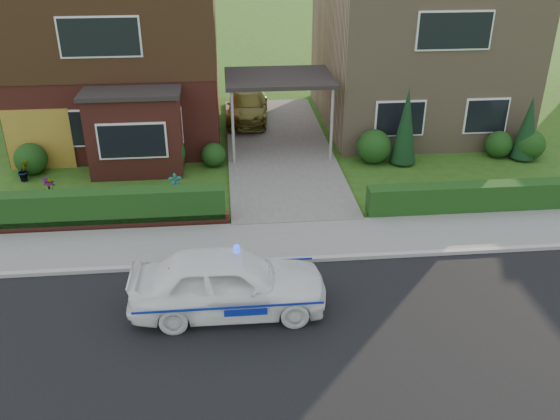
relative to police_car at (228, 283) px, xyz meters
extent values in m
plane|color=#274B14|center=(2.03, -1.20, -0.73)|extent=(120.00, 120.00, 0.00)
cube|color=black|center=(2.03, -1.20, -0.73)|extent=(60.00, 6.00, 0.02)
cube|color=#9E9993|center=(2.03, 1.85, -0.67)|extent=(60.00, 0.16, 0.12)
cube|color=slate|center=(2.03, 2.90, -0.68)|extent=(60.00, 2.00, 0.10)
cube|color=#666059|center=(2.03, 9.80, -0.67)|extent=(3.80, 12.00, 0.12)
cube|color=maroon|center=(-3.77, 12.80, 2.17)|extent=(7.20, 8.00, 5.80)
cube|color=white|center=(-5.35, 8.78, 0.67)|extent=(1.80, 0.08, 1.30)
cube|color=white|center=(-2.18, 8.78, 0.67)|extent=(1.60, 0.08, 1.30)
cube|color=white|center=(-3.77, 8.78, 3.67)|extent=(2.60, 0.08, 1.30)
cube|color=black|center=(-3.77, 12.80, 3.62)|extent=(7.26, 8.06, 2.90)
cube|color=maroon|center=(-2.90, 8.10, 0.62)|extent=(3.00, 1.40, 2.70)
cube|color=black|center=(-2.90, 8.10, 2.04)|extent=(3.20, 1.60, 0.14)
cube|color=#93795A|center=(7.83, 12.80, 2.17)|extent=(7.20, 8.00, 5.80)
cube|color=white|center=(6.25, 8.78, 0.67)|extent=(1.80, 0.08, 1.30)
cube|color=white|center=(9.42, 8.78, 0.67)|extent=(1.60, 0.08, 1.30)
cube|color=white|center=(7.83, 8.78, 3.67)|extent=(2.60, 0.08, 1.30)
cube|color=black|center=(2.03, 9.80, 1.97)|extent=(3.80, 3.00, 0.14)
cylinder|color=gray|center=(0.33, 8.40, 0.62)|extent=(0.10, 0.10, 2.70)
cylinder|color=gray|center=(3.73, 8.40, 0.62)|extent=(0.10, 0.10, 2.70)
cube|color=olive|center=(-6.21, 8.76, 0.32)|extent=(2.20, 0.10, 2.10)
cube|color=maroon|center=(-3.77, 4.10, -0.55)|extent=(7.70, 0.25, 0.36)
cube|color=#153310|center=(-3.77, 4.25, -0.73)|extent=(7.50, 0.55, 0.90)
cube|color=#153310|center=(7.83, 4.15, -0.73)|extent=(7.50, 0.55, 0.80)
sphere|color=#153310|center=(-6.47, 8.30, -0.19)|extent=(1.08, 1.08, 1.08)
sphere|color=#153310|center=(-1.97, 8.10, -0.07)|extent=(1.32, 1.32, 1.32)
sphere|color=#153310|center=(-0.37, 8.40, -0.31)|extent=(0.84, 0.84, 0.84)
sphere|color=#153310|center=(5.23, 8.20, -0.13)|extent=(1.20, 1.20, 1.20)
sphere|color=#153310|center=(9.83, 8.30, -0.25)|extent=(0.96, 0.96, 0.96)
sphere|color=#153310|center=(10.83, 8.00, -0.19)|extent=(1.08, 1.08, 1.08)
cone|color=black|center=(6.23, 8.00, 0.57)|extent=(0.90, 0.90, 2.60)
cone|color=black|center=(10.63, 8.00, 0.37)|extent=(0.90, 0.90, 2.20)
imported|color=white|center=(0.00, 0.00, 0.00)|extent=(1.78, 4.32, 1.46)
sphere|color=#193FF2|center=(0.22, 0.00, 0.81)|extent=(0.17, 0.17, 0.17)
cube|color=navy|center=(0.00, -0.87, -0.06)|extent=(3.96, 0.02, 0.05)
cube|color=navy|center=(0.00, 0.87, -0.06)|extent=(3.96, 0.01, 0.05)
ellipsoid|color=black|center=(-1.20, -0.10, 0.29)|extent=(0.22, 0.17, 0.21)
sphere|color=white|center=(-1.19, -0.16, 0.28)|extent=(0.11, 0.11, 0.11)
sphere|color=black|center=(-1.18, -0.12, 0.43)|extent=(0.13, 0.13, 0.13)
cone|color=black|center=(-1.23, -0.11, 0.49)|extent=(0.04, 0.04, 0.05)
cone|color=black|center=(-1.14, -0.11, 0.49)|extent=(0.04, 0.04, 0.05)
imported|color=brown|center=(1.03, 13.09, -0.03)|extent=(1.96, 4.15, 1.17)
imported|color=gray|center=(-1.51, 5.86, -0.33)|extent=(0.50, 0.42, 0.81)
imported|color=gray|center=(-6.56, 7.72, -0.38)|extent=(0.50, 0.49, 0.71)
imported|color=gray|center=(-5.27, 5.84, -0.30)|extent=(0.48, 0.48, 0.86)
camera|label=1|loc=(0.10, -10.86, 7.28)|focal=38.00mm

